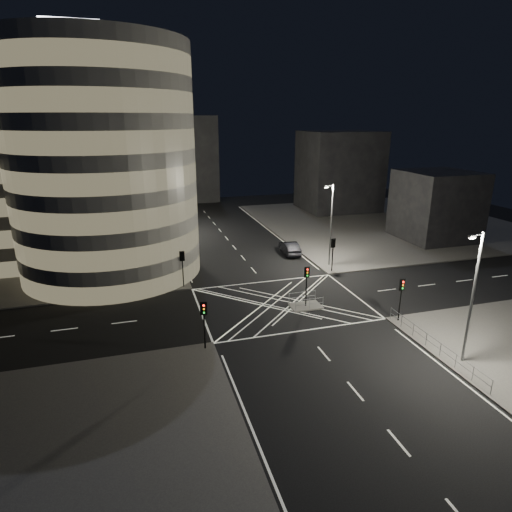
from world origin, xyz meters
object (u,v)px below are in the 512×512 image
object	(u,v)px
street_lamp_left_far	(159,200)
traffic_signal_island	(307,279)
traffic_signal_fl	(182,262)
street_lamp_right_far	(331,222)
sedan	(290,248)
traffic_signal_nl	(204,317)
traffic_signal_fr	(333,249)
traffic_signal_nr	(401,292)
street_lamp_left_near	(170,227)
street_lamp_right_near	(472,294)
central_island	(306,306)

from	to	relation	value
street_lamp_left_far	traffic_signal_island	bearing A→B (deg)	-70.05
traffic_signal_fl	traffic_signal_island	distance (m)	13.62
street_lamp_right_far	sedan	size ratio (longest dim) A/B	1.91
traffic_signal_fl	sedan	xyz separation A→B (m)	(15.29, 8.15, -2.05)
traffic_signal_fl	street_lamp_left_far	distance (m)	23.36
traffic_signal_nl	traffic_signal_fr	size ratio (longest dim) A/B	1.00
traffic_signal_nr	street_lamp_left_near	bearing A→B (deg)	134.13
street_lamp_left_near	sedan	size ratio (longest dim) A/B	1.91
traffic_signal_fl	street_lamp_right_near	size ratio (longest dim) A/B	0.40
central_island	traffic_signal_island	world-z (taller)	traffic_signal_island
central_island	traffic_signal_fr	xyz separation A→B (m)	(6.80, 8.30, 2.84)
traffic_signal_nl	street_lamp_right_near	size ratio (longest dim) A/B	0.40
traffic_signal_nr	traffic_signal_island	size ratio (longest dim) A/B	1.00
traffic_signal_fr	traffic_signal_island	size ratio (longest dim) A/B	1.00
street_lamp_left_near	traffic_signal_nr	bearing A→B (deg)	-45.87
traffic_signal_nl	street_lamp_right_near	xyz separation A→B (m)	(18.24, -7.20, 2.63)
street_lamp_left_far	street_lamp_right_near	xyz separation A→B (m)	(18.87, -44.00, 0.00)
street_lamp_left_near	street_lamp_right_near	size ratio (longest dim) A/B	1.00
traffic_signal_nl	street_lamp_left_far	distance (m)	36.90
traffic_signal_nl	street_lamp_right_near	distance (m)	19.78
traffic_signal_nr	street_lamp_left_far	distance (m)	41.15
street_lamp_right_near	sedan	xyz separation A→B (m)	(-2.95, 28.95, -4.68)
central_island	street_lamp_left_near	distance (m)	18.52
traffic_signal_nl	street_lamp_right_far	xyz separation A→B (m)	(18.24, 15.80, 2.63)
street_lamp_left_near	street_lamp_left_far	size ratio (longest dim) A/B	1.00
central_island	traffic_signal_island	bearing A→B (deg)	0.00
traffic_signal_nl	traffic_signal_nr	distance (m)	17.60
street_lamp_left_far	traffic_signal_fl	bearing A→B (deg)	-88.43
traffic_signal_fr	street_lamp_right_far	world-z (taller)	street_lamp_right_far
traffic_signal_fr	traffic_signal_nl	bearing A→B (deg)	-142.31
traffic_signal_fl	central_island	bearing A→B (deg)	-37.54
street_lamp_right_far	sedan	bearing A→B (deg)	116.35
traffic_signal_island	traffic_signal_nr	bearing A→B (deg)	-37.93
traffic_signal_fl	street_lamp_right_far	world-z (taller)	street_lamp_right_far
street_lamp_right_near	sedan	world-z (taller)	street_lamp_right_near
street_lamp_left_near	street_lamp_right_far	bearing A→B (deg)	-9.03
traffic_signal_fr	central_island	bearing A→B (deg)	-129.33
traffic_signal_island	central_island	bearing A→B (deg)	0.00
traffic_signal_nl	street_lamp_right_far	distance (m)	24.27
traffic_signal_nl	street_lamp_left_near	xyz separation A→B (m)	(-0.64, 18.80, 2.63)
street_lamp_left_far	central_island	bearing A→B (deg)	-70.05
traffic_signal_island	street_lamp_right_near	size ratio (longest dim) A/B	0.40
central_island	street_lamp_right_far	world-z (taller)	street_lamp_right_far
street_lamp_right_near	traffic_signal_fr	bearing A→B (deg)	91.75
traffic_signal_nl	sedan	size ratio (longest dim) A/B	0.76
traffic_signal_fr	traffic_signal_island	distance (m)	10.73
central_island	sedan	bearing A→B (deg)	74.73
traffic_signal_nr	sedan	bearing A→B (deg)	96.06
traffic_signal_nr	street_lamp_right_far	bearing A→B (deg)	87.70
traffic_signal_fr	traffic_signal_nr	world-z (taller)	same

